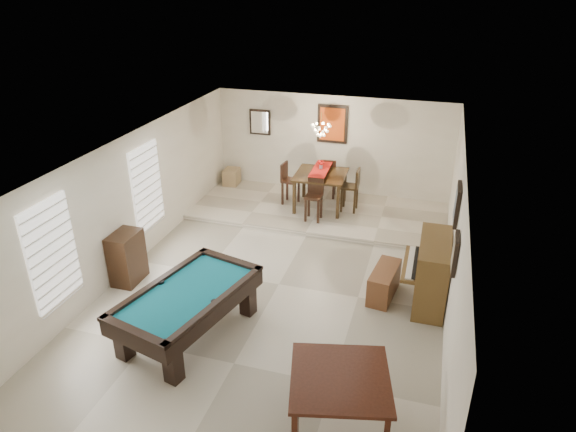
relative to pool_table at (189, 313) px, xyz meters
The scene contains 26 objects.
ground_plane 2.06m from the pool_table, 62.12° to the left, with size 6.00×9.00×0.02m, color beige.
wall_back 6.42m from the pool_table, 81.46° to the left, with size 6.00×0.04×2.60m, color silver.
wall_front 3.02m from the pool_table, 70.86° to the right, with size 6.00×0.04×2.60m, color silver.
wall_left 2.87m from the pool_table, 139.08° to the left, with size 0.04×9.00×2.60m, color silver.
wall_right 4.42m from the pool_table, 24.33° to the left, with size 0.04×9.00×2.60m, color silver.
ceiling 2.99m from the pool_table, 62.12° to the left, with size 6.00×9.00×0.04m, color white.
dining_step 5.13m from the pool_table, 79.39° to the left, with size 6.00×2.50×0.12m, color beige.
window_left_front 2.30m from the pool_table, 168.37° to the right, with size 0.06×1.00×1.70m, color white.
window_left_rear 3.29m from the pool_table, 130.39° to the left, with size 0.06×1.00×1.70m, color white.
pool_table is the anchor object (origin of this frame).
square_table 2.93m from the pool_table, 23.94° to the right, with size 1.22×1.22×0.84m, color #35160D, non-canonical shape.
upright_piano 4.07m from the pool_table, 30.09° to the left, with size 0.80×1.44×1.20m, color brown, non-canonical shape.
piano_bench 3.49m from the pool_table, 34.73° to the left, with size 0.38×0.98×0.55m, color brown.
apothecary_chest 2.13m from the pool_table, 148.55° to the left, with size 0.44×0.66×1.00m, color black.
dining_table 5.24m from the pool_table, 79.77° to the left, with size 1.19×1.19×0.98m, color black, non-canonical shape.
flower_vase 5.30m from the pool_table, 79.77° to the left, with size 0.12×0.12×0.21m, color red, non-canonical shape.
dining_chair_south 4.53m from the pool_table, 77.95° to the left, with size 0.37×0.37×0.99m, color black, non-canonical shape.
dining_chair_north 5.94m from the pool_table, 80.56° to the left, with size 0.38×0.38×1.03m, color black, non-canonical shape.
dining_chair_west 5.19m from the pool_table, 88.00° to the left, with size 0.38×0.38×1.03m, color black, non-canonical shape.
dining_chair_east 5.44m from the pool_table, 72.48° to the left, with size 0.39×0.39×1.05m, color black, non-canonical shape.
corner_bench 6.17m from the pool_table, 105.94° to the left, with size 0.38×0.47×0.42m, color #9E8055.
chandelier 5.38m from the pool_table, 79.28° to the left, with size 0.44×0.44×0.60m, color #FFE5B2, non-canonical shape.
back_painting 6.49m from the pool_table, 81.41° to the left, with size 0.75×0.06×0.95m, color #D84C14.
back_mirror 6.47m from the pool_table, 98.72° to the left, with size 0.55×0.06×0.65m, color white.
right_picture_upper 4.67m from the pool_table, 28.09° to the left, with size 0.06×0.55×0.65m, color slate.
right_picture_lower 4.19m from the pool_table, 11.34° to the left, with size 0.06×0.45×0.55m, color gray.
Camera 1 is at (2.48, -7.76, 5.33)m, focal length 32.00 mm.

